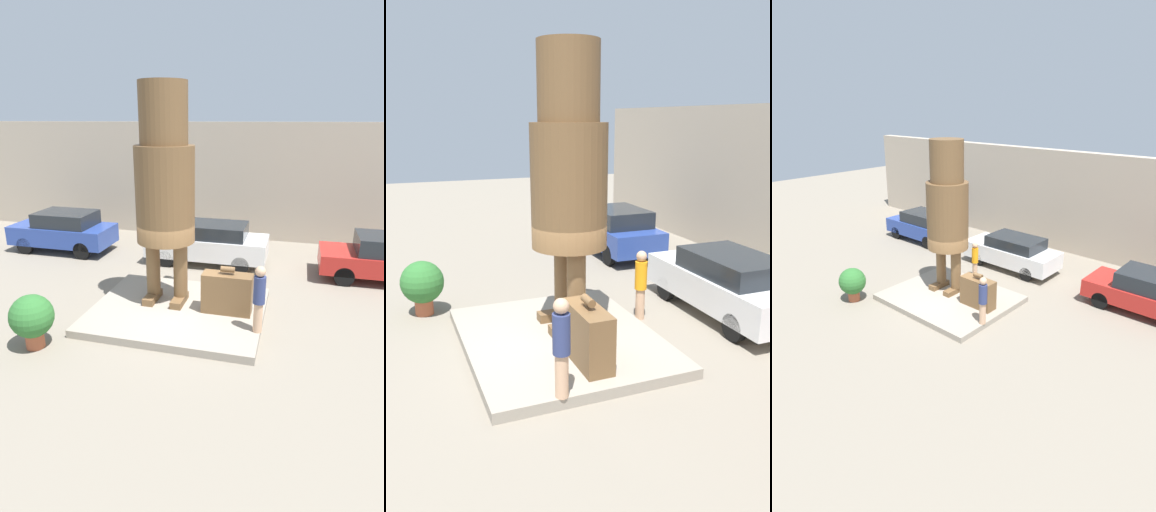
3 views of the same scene
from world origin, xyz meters
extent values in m
plane|color=gray|center=(0.00, 0.00, 0.00)|extent=(60.00, 60.00, 0.00)
cube|color=gray|center=(0.00, 0.00, 0.11)|extent=(4.74, 3.95, 0.21)
cube|color=tan|center=(0.00, 8.27, 2.56)|extent=(28.00, 0.60, 5.11)
cube|color=brown|center=(-0.86, 0.26, 0.32)|extent=(0.32, 0.92, 0.20)
cube|color=brown|center=(-0.04, 0.26, 0.32)|extent=(0.32, 0.92, 0.20)
cylinder|color=brown|center=(-0.86, 0.40, 1.22)|extent=(0.40, 0.40, 1.60)
cylinder|color=brown|center=(-0.04, 0.40, 1.22)|extent=(0.40, 0.40, 1.60)
cylinder|color=brown|center=(-0.45, 0.40, 3.31)|extent=(1.60, 1.60, 2.58)
cylinder|color=brown|center=(-0.45, 0.40, 5.37)|extent=(1.26, 1.26, 1.55)
cube|color=brown|center=(1.36, 0.08, 0.77)|extent=(1.35, 0.52, 1.11)
cylinder|color=brown|center=(1.36, 0.08, 1.46)|extent=(0.37, 0.16, 0.16)
cylinder|color=tan|center=(2.29, -0.78, 0.61)|extent=(0.23, 0.23, 0.78)
cylinder|color=navy|center=(2.29, -0.78, 1.34)|extent=(0.29, 0.29, 0.69)
sphere|color=tan|center=(2.29, -0.78, 1.82)|extent=(0.26, 0.26, 0.26)
cube|color=#284293|center=(-6.28, 4.34, 0.72)|extent=(4.14, 1.84, 0.75)
cube|color=#1E2328|center=(-6.08, 4.34, 1.37)|extent=(2.28, 1.66, 0.56)
cylinder|color=black|center=(-7.57, 3.50, 0.34)|extent=(0.68, 0.18, 0.68)
cylinder|color=black|center=(-7.57, 5.17, 0.34)|extent=(0.68, 0.18, 0.68)
cylinder|color=black|center=(-5.00, 3.50, 0.34)|extent=(0.68, 0.18, 0.68)
cylinder|color=black|center=(-5.00, 5.17, 0.34)|extent=(0.68, 0.18, 0.68)
cube|color=silver|center=(-0.17, 4.35, 0.70)|extent=(4.49, 1.75, 0.76)
cube|color=#1E2328|center=(0.06, 4.35, 1.32)|extent=(2.47, 1.58, 0.50)
cylinder|color=black|center=(-1.56, 3.56, 0.32)|extent=(0.63, 0.18, 0.63)
cylinder|color=black|center=(-1.56, 5.14, 0.32)|extent=(0.63, 0.18, 0.63)
cylinder|color=black|center=(1.23, 3.56, 0.32)|extent=(0.63, 0.18, 0.63)
cylinder|color=black|center=(1.23, 5.14, 0.32)|extent=(0.63, 0.18, 0.63)
cube|color=#B2231E|center=(5.99, 4.19, 0.65)|extent=(4.18, 1.84, 0.65)
cylinder|color=black|center=(4.69, 3.35, 0.33)|extent=(0.65, 0.18, 0.65)
cylinder|color=black|center=(4.69, 5.02, 0.33)|extent=(0.65, 0.18, 0.65)
cylinder|color=#AD5638|center=(-2.85, -2.52, 0.19)|extent=(0.44, 0.44, 0.39)
sphere|color=#2D6B2D|center=(-2.85, -2.52, 0.83)|extent=(1.04, 1.04, 1.04)
cylinder|color=tan|center=(-0.64, 2.28, 0.38)|extent=(0.22, 0.22, 0.76)
cylinder|color=orange|center=(-0.64, 2.28, 1.10)|extent=(0.29, 0.29, 0.68)
sphere|color=tan|center=(-0.64, 2.28, 1.56)|extent=(0.25, 0.25, 0.25)
camera|label=1|loc=(2.98, -9.70, 5.25)|focal=28.00mm
camera|label=2|loc=(9.22, -3.25, 4.68)|focal=35.00mm
camera|label=3|loc=(9.82, -10.18, 7.41)|focal=28.00mm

